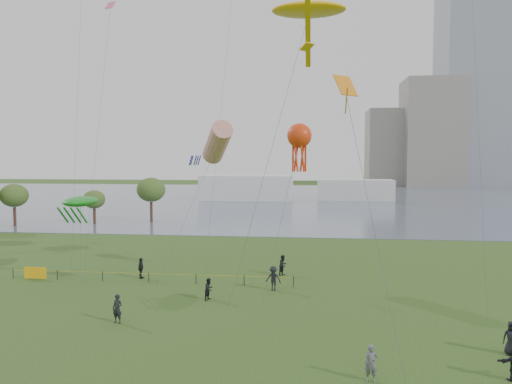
# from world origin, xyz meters

# --- Properties ---
(ground_plane) EXTENTS (400.00, 400.00, 0.00)m
(ground_plane) POSITION_xyz_m (0.00, 0.00, 0.00)
(ground_plane) COLOR #223E13
(lake) EXTENTS (400.00, 120.00, 0.08)m
(lake) POSITION_xyz_m (0.00, 100.00, 0.02)
(lake) COLOR slate
(lake) RESTS_ON ground_plane
(tower) EXTENTS (24.00, 24.00, 120.00)m
(tower) POSITION_xyz_m (62.00, 168.00, 60.00)
(tower) COLOR gray
(tower) RESTS_ON ground_plane
(building_mid) EXTENTS (20.00, 20.00, 38.00)m
(building_mid) POSITION_xyz_m (46.00, 162.00, 19.00)
(building_mid) COLOR gray
(building_mid) RESTS_ON ground_plane
(building_low) EXTENTS (16.00, 18.00, 28.00)m
(building_low) POSITION_xyz_m (32.00, 168.00, 14.00)
(building_low) COLOR gray
(building_low) RESTS_ON ground_plane
(pavilion_left) EXTENTS (22.00, 8.00, 6.00)m
(pavilion_left) POSITION_xyz_m (-12.00, 95.00, 3.00)
(pavilion_left) COLOR silver
(pavilion_left) RESTS_ON ground_plane
(pavilion_right) EXTENTS (18.00, 7.00, 5.00)m
(pavilion_right) POSITION_xyz_m (14.00, 98.00, 2.50)
(pavilion_right) COLOR silver
(pavilion_right) RESTS_ON ground_plane
(trees) EXTENTS (27.36, 14.80, 7.62)m
(trees) POSITION_xyz_m (-35.11, 47.50, 5.03)
(trees) COLOR #3C241B
(trees) RESTS_ON ground_plane
(fence) EXTENTS (24.07, 0.07, 1.05)m
(fence) POSITION_xyz_m (-15.72, 15.54, 0.55)
(fence) COLOR black
(fence) RESTS_ON ground_plane
(kite_flyer) EXTENTS (0.65, 0.45, 1.72)m
(kite_flyer) POSITION_xyz_m (6.64, -1.03, 0.86)
(kite_flyer) COLOR #57595F
(kite_flyer) RESTS_ON ground_plane
(spectator_a) EXTENTS (0.87, 0.95, 1.60)m
(spectator_a) POSITION_xyz_m (-3.58, 11.17, 0.80)
(spectator_a) COLOR black
(spectator_a) RESTS_ON ground_plane
(spectator_b) EXTENTS (1.36, 0.97, 1.91)m
(spectator_b) POSITION_xyz_m (0.87, 14.28, 0.96)
(spectator_b) COLOR black
(spectator_b) RESTS_ON ground_plane
(spectator_c) EXTENTS (0.46, 1.05, 1.78)m
(spectator_c) POSITION_xyz_m (-10.74, 16.86, 0.89)
(spectator_c) COLOR black
(spectator_c) RESTS_ON ground_plane
(spectator_d) EXTENTS (0.96, 0.72, 1.79)m
(spectator_d) POSITION_xyz_m (14.33, 3.01, 0.89)
(spectator_d) COLOR black
(spectator_d) RESTS_ON ground_plane
(spectator_f) EXTENTS (0.74, 0.57, 1.82)m
(spectator_f) POSITION_xyz_m (-8.23, 5.50, 0.91)
(spectator_f) COLOR black
(spectator_f) RESTS_ON ground_plane
(spectator_g) EXTENTS (1.05, 1.11, 1.80)m
(spectator_g) POSITION_xyz_m (1.33, 19.36, 0.90)
(spectator_g) COLOR black
(spectator_g) RESTS_ON ground_plane
(kite_stingray) EXTENTS (8.30, 10.26, 22.08)m
(kite_stingray) POSITION_xyz_m (3.46, 15.16, 21.58)
(kite_stingray) COLOR #3F3F42
(kite_windsock) EXTENTS (5.85, 8.43, 13.67)m
(kite_windsock) POSITION_xyz_m (-4.73, 20.53, 11.70)
(kite_windsock) COLOR #3F3F42
(kite_creature) EXTENTS (2.62, 5.44, 7.08)m
(kite_creature) POSITION_xyz_m (-15.72, 16.26, 6.62)
(kite_creature) COLOR #3F3F42
(kite_octopus) EXTENTS (3.39, 7.13, 13.11)m
(kite_octopus) POSITION_xyz_m (2.77, 16.43, 12.01)
(kite_octopus) COLOR #3F3F42
(kite_delta) EXTENTS (3.01, 10.49, 15.25)m
(kite_delta) POSITION_xyz_m (5.85, 5.79, 13.92)
(kite_delta) COLOR #3F3F42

